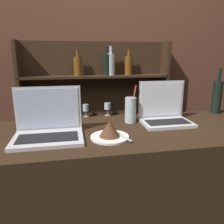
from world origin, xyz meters
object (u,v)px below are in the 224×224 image
Objects in this scene: water_glass at (130,110)px; wine_bottle_dark at (217,96)px; cake_plate at (110,131)px; laptop_near at (48,127)px; laptop_far at (164,113)px.

wine_bottle_dark reaches higher than water_glass.
water_glass is at bearing 53.90° from cake_plate.
laptop_near is 1.17m from wine_bottle_dark.
laptop_far is 1.27× the size of water_glass.
laptop_near is 1.73× the size of cake_plate.
wine_bottle_dark is at bearing 21.96° from cake_plate.
cake_plate is (-0.38, -0.19, -0.02)m from laptop_far.
laptop_far is 0.42m from cake_plate.
laptop_near is 0.69m from laptop_far.
laptop_far is 0.93× the size of wine_bottle_dark.
laptop_far is 1.51× the size of cake_plate.
wine_bottle_dark reaches higher than laptop_near.
laptop_far is (0.68, 0.13, 0.00)m from laptop_near.
laptop_far reaches higher than water_glass.
cake_plate is at bearing -12.55° from laptop_near.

